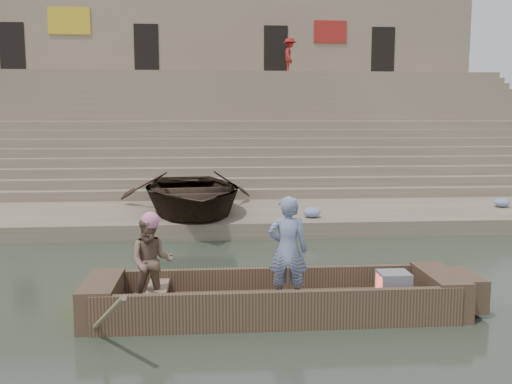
{
  "coord_description": "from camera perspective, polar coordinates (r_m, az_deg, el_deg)",
  "views": [
    {
      "loc": [
        1.38,
        -7.25,
        2.95
      ],
      "look_at": [
        2.32,
        4.32,
        1.4
      ],
      "focal_mm": 39.36,
      "sensor_mm": 36.0,
      "label": 1
    }
  ],
  "objects": [
    {
      "name": "ground",
      "position": [
        7.95,
        -14.76,
        -14.45
      ],
      "size": [
        120.0,
        120.0,
        0.0
      ],
      "primitive_type": "plane",
      "color": "#2A3528",
      "rests_on": "ground"
    },
    {
      "name": "lower_landing",
      "position": [
        15.55,
        -9.66,
        -2.68
      ],
      "size": [
        32.0,
        4.0,
        0.4
      ],
      "primitive_type": "cube",
      "color": "gray",
      "rests_on": "ground"
    },
    {
      "name": "mid_landing",
      "position": [
        22.84,
        -8.11,
        3.64
      ],
      "size": [
        32.0,
        3.0,
        2.8
      ],
      "primitive_type": "cube",
      "color": "gray",
      "rests_on": "ground"
    },
    {
      "name": "upper_landing",
      "position": [
        29.78,
        -7.35,
        6.88
      ],
      "size": [
        32.0,
        3.0,
        5.2
      ],
      "primitive_type": "cube",
      "color": "gray",
      "rests_on": "ground"
    },
    {
      "name": "ghat_steps",
      "position": [
        24.5,
        -7.89,
        4.85
      ],
      "size": [
        32.0,
        11.0,
        5.2
      ],
      "color": "gray",
      "rests_on": "ground"
    },
    {
      "name": "building_wall",
      "position": [
        33.88,
        -7.11,
        12.04
      ],
      "size": [
        32.0,
        5.07,
        11.2
      ],
      "color": "gray",
      "rests_on": "ground"
    },
    {
      "name": "main_rowboat",
      "position": [
        8.6,
        1.93,
        -11.67
      ],
      "size": [
        5.0,
        1.3,
        0.22
      ],
      "primitive_type": "cube",
      "color": "brown",
      "rests_on": "ground"
    },
    {
      "name": "rowboat_trim",
      "position": [
        8.56,
        3.34,
        -10.39
      ],
      "size": [
        6.04,
        2.63,
        2.0
      ],
      "color": "brown",
      "rests_on": "ground"
    },
    {
      "name": "standing_man",
      "position": [
        8.26,
        3.24,
        -5.91
      ],
      "size": [
        0.64,
        0.47,
        1.6
      ],
      "primitive_type": "imported",
      "rotation": [
        0.0,
        0.0,
        2.99
      ],
      "color": "navy",
      "rests_on": "main_rowboat"
    },
    {
      "name": "rowing_man",
      "position": [
        8.28,
        -10.59,
        -6.99
      ],
      "size": [
        0.66,
        0.52,
        1.32
      ],
      "primitive_type": "imported",
      "rotation": [
        0.0,
        0.0,
        0.02
      ],
      "color": "#297C5B",
      "rests_on": "main_rowboat"
    },
    {
      "name": "television",
      "position": [
        8.89,
        13.74,
        -9.15
      ],
      "size": [
        0.46,
        0.42,
        0.4
      ],
      "color": "gray",
      "rests_on": "main_rowboat"
    },
    {
      "name": "beached_rowboat",
      "position": [
        15.2,
        -6.64,
        0.03
      ],
      "size": [
        4.44,
        5.8,
        1.12
      ],
      "primitive_type": "imported",
      "rotation": [
        0.0,
        0.0,
        0.11
      ],
      "color": "#2D2116",
      "rests_on": "lower_landing"
    },
    {
      "name": "pedestrian",
      "position": [
        30.13,
        3.44,
        13.65
      ],
      "size": [
        0.92,
        1.32,
        1.86
      ],
      "primitive_type": "imported",
      "rotation": [
        0.0,
        0.0,
        1.37
      ],
      "color": "maroon",
      "rests_on": "upper_landing"
    },
    {
      "name": "cloth_bundles",
      "position": [
        15.76,
        15.57,
        -1.5
      ],
      "size": [
        6.15,
        1.66,
        0.26
      ],
      "color": "#3F5999",
      "rests_on": "lower_landing"
    }
  ]
}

